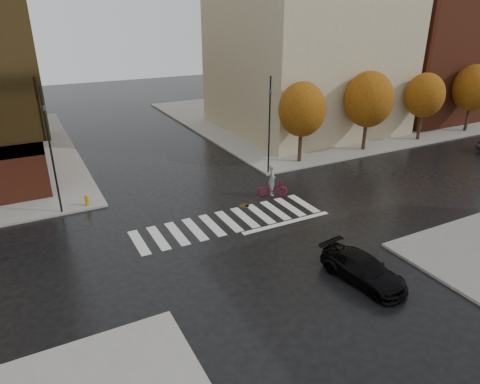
# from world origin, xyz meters

# --- Properties ---
(ground) EXTENTS (120.00, 120.00, 0.00)m
(ground) POSITION_xyz_m (0.00, 0.00, 0.00)
(ground) COLOR black
(ground) RESTS_ON ground
(sidewalk_ne) EXTENTS (30.00, 30.00, 0.15)m
(sidewalk_ne) POSITION_xyz_m (21.00, 21.00, 0.07)
(sidewalk_ne) COLOR gray
(sidewalk_ne) RESTS_ON ground
(crosswalk) EXTENTS (12.00, 3.00, 0.01)m
(crosswalk) POSITION_xyz_m (0.00, 0.50, 0.01)
(crosswalk) COLOR silver
(crosswalk) RESTS_ON ground
(building_ne_tan) EXTENTS (16.00, 16.00, 18.00)m
(building_ne_tan) POSITION_xyz_m (17.00, 17.00, 9.15)
(building_ne_tan) COLOR tan
(building_ne_tan) RESTS_ON sidewalk_ne
(building_ne_brick) EXTENTS (14.00, 14.00, 14.00)m
(building_ne_brick) POSITION_xyz_m (33.00, 16.00, 7.15)
(building_ne_brick) COLOR maroon
(building_ne_brick) RESTS_ON sidewalk_ne
(tree_ne_a) EXTENTS (3.80, 3.80, 6.50)m
(tree_ne_a) POSITION_xyz_m (10.00, 7.40, 4.46)
(tree_ne_a) COLOR black
(tree_ne_a) RESTS_ON sidewalk_ne
(tree_ne_b) EXTENTS (4.20, 4.20, 6.89)m
(tree_ne_b) POSITION_xyz_m (17.00, 7.40, 4.62)
(tree_ne_b) COLOR black
(tree_ne_b) RESTS_ON sidewalk_ne
(tree_ne_c) EXTENTS (3.60, 3.60, 6.31)m
(tree_ne_c) POSITION_xyz_m (24.00, 7.40, 4.37)
(tree_ne_c) COLOR black
(tree_ne_c) RESTS_ON sidewalk_ne
(tree_ne_d) EXTENTS (4.00, 4.00, 6.70)m
(tree_ne_d) POSITION_xyz_m (31.00, 7.40, 4.54)
(tree_ne_d) COLOR black
(tree_ne_d) RESTS_ON sidewalk_ne
(sedan) EXTENTS (2.41, 4.60, 1.27)m
(sedan) POSITION_xyz_m (2.81, -7.93, 0.64)
(sedan) COLOR black
(sedan) RESTS_ON ground
(cyclist) EXTENTS (2.15, 1.42, 2.31)m
(cyclist) POSITION_xyz_m (4.33, 2.50, 0.79)
(cyclist) COLOR maroon
(cyclist) RESTS_ON ground
(traffic_light_nw) EXTENTS (0.24, 0.22, 7.71)m
(traffic_light_nw) POSITION_xyz_m (-8.77, 6.30, 4.59)
(traffic_light_nw) COLOR black
(traffic_light_nw) RESTS_ON sidewalk_nw
(traffic_light_ne) EXTENTS (0.19, 0.21, 7.30)m
(traffic_light_ne) POSITION_xyz_m (6.30, 6.30, 4.31)
(traffic_light_ne) COLOR black
(traffic_light_ne) RESTS_ON sidewalk_ne
(fire_hydrant) EXTENTS (0.27, 0.27, 0.76)m
(fire_hydrant) POSITION_xyz_m (-7.18, 6.50, 0.57)
(fire_hydrant) COLOR #C18C0B
(fire_hydrant) RESTS_ON sidewalk_nw
(manhole) EXTENTS (0.74, 0.74, 0.01)m
(manhole) POSITION_xyz_m (1.87, 2.00, 0.01)
(manhole) COLOR #463219
(manhole) RESTS_ON ground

